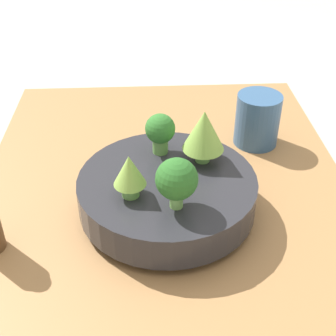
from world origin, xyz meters
TOP-DOWN VIEW (x-y plane):
  - ground_plane at (0.00, 0.00)m, footprint 6.00×6.00m
  - table at (0.00, 0.00)m, footprint 0.91×0.64m
  - bowl at (0.02, 0.00)m, footprint 0.28×0.28m
  - romanesco_piece_near at (0.06, -0.06)m, footprint 0.05×0.05m
  - broccoli_floret_left at (-0.06, -0.01)m, footprint 0.05×0.05m
  - broccoli_floret_right at (0.09, 0.01)m, footprint 0.06×0.06m
  - romanesco_piece_far at (-0.03, 0.06)m, footprint 0.07×0.07m
  - cup at (-0.18, 0.19)m, footprint 0.09×0.09m

SIDE VIEW (x-z plane):
  - ground_plane at x=0.00m, z-range 0.00..0.00m
  - table at x=0.00m, z-range 0.00..0.04m
  - bowl at x=0.02m, z-range 0.05..0.12m
  - cup at x=-0.18m, z-range 0.04..0.15m
  - broccoli_floret_left at x=-0.06m, z-range 0.12..0.19m
  - romanesco_piece_near at x=0.06m, z-range 0.12..0.19m
  - broccoli_floret_right at x=0.09m, z-range 0.12..0.20m
  - romanesco_piece_far at x=-0.03m, z-range 0.12..0.21m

